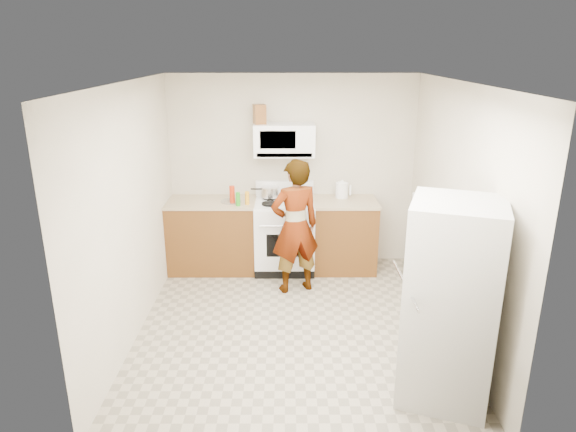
{
  "coord_description": "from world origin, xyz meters",
  "views": [
    {
      "loc": [
        -0.07,
        -4.81,
        2.8
      ],
      "look_at": [
        -0.06,
        0.55,
        1.04
      ],
      "focal_mm": 32.0,
      "sensor_mm": 36.0,
      "label": 1
    }
  ],
  "objects_px": {
    "fridge": "(450,303)",
    "saucepan": "(270,192)",
    "gas_range": "(285,234)",
    "kettle": "(342,190)",
    "microwave": "(284,140)",
    "person": "(295,227)"
  },
  "relations": [
    {
      "from": "gas_range",
      "to": "person",
      "type": "bearing_deg",
      "value": -78.77
    },
    {
      "from": "microwave",
      "to": "fridge",
      "type": "relative_size",
      "value": 0.45
    },
    {
      "from": "gas_range",
      "to": "kettle",
      "type": "height_order",
      "value": "kettle"
    },
    {
      "from": "gas_range",
      "to": "kettle",
      "type": "relative_size",
      "value": 5.74
    },
    {
      "from": "fridge",
      "to": "saucepan",
      "type": "xyz_separation_m",
      "value": [
        -1.52,
        2.73,
        0.17
      ]
    },
    {
      "from": "microwave",
      "to": "gas_range",
      "type": "bearing_deg",
      "value": -90.0
    },
    {
      "from": "microwave",
      "to": "kettle",
      "type": "distance_m",
      "value": 1.0
    },
    {
      "from": "gas_range",
      "to": "saucepan",
      "type": "distance_m",
      "value": 0.58
    },
    {
      "from": "gas_range",
      "to": "saucepan",
      "type": "xyz_separation_m",
      "value": [
        -0.19,
        0.13,
        0.53
      ]
    },
    {
      "from": "gas_range",
      "to": "kettle",
      "type": "xyz_separation_m",
      "value": [
        0.75,
        0.16,
        0.55
      ]
    },
    {
      "from": "gas_range",
      "to": "kettle",
      "type": "bearing_deg",
      "value": 11.98
    },
    {
      "from": "gas_range",
      "to": "person",
      "type": "height_order",
      "value": "person"
    },
    {
      "from": "fridge",
      "to": "person",
      "type": "bearing_deg",
      "value": 140.61
    },
    {
      "from": "person",
      "to": "gas_range",
      "type": "bearing_deg",
      "value": -99.04
    },
    {
      "from": "person",
      "to": "saucepan",
      "type": "relative_size",
      "value": 7.03
    },
    {
      "from": "microwave",
      "to": "kettle",
      "type": "xyz_separation_m",
      "value": [
        0.75,
        0.03,
        -0.67
      ]
    },
    {
      "from": "saucepan",
      "to": "person",
      "type": "bearing_deg",
      "value": -67.65
    },
    {
      "from": "kettle",
      "to": "person",
      "type": "bearing_deg",
      "value": -126.53
    },
    {
      "from": "person",
      "to": "microwave",
      "type": "bearing_deg",
      "value": -100.89
    },
    {
      "from": "person",
      "to": "saucepan",
      "type": "bearing_deg",
      "value": -87.92
    },
    {
      "from": "person",
      "to": "kettle",
      "type": "relative_size",
      "value": 8.21
    },
    {
      "from": "fridge",
      "to": "kettle",
      "type": "xyz_separation_m",
      "value": [
        -0.59,
        2.76,
        0.18
      ]
    }
  ]
}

